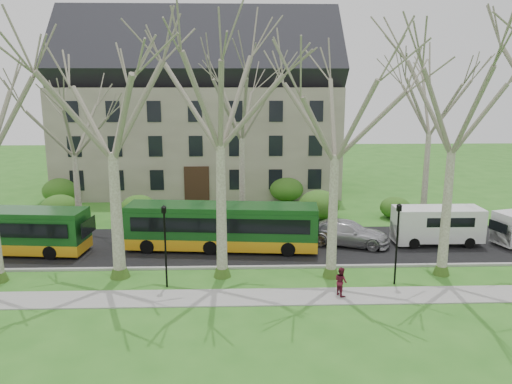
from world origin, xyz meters
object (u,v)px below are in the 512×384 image
sedan (347,233)px  bus_follow (222,226)px  van_a (437,226)px  pedestrian_b (341,281)px

sedan → bus_follow: bearing=113.5°
bus_follow → sedan: size_ratio=2.19×
van_a → bus_follow: bearing=-177.5°
sedan → pedestrian_b: size_ratio=3.76×
bus_follow → van_a: bus_follow is taller
sedan → pedestrian_b: (-1.99, -7.92, -0.07)m
bus_follow → sedan: (8.13, 0.64, -0.70)m
bus_follow → van_a: size_ratio=2.13×
bus_follow → pedestrian_b: bus_follow is taller
pedestrian_b → bus_follow: bearing=16.4°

